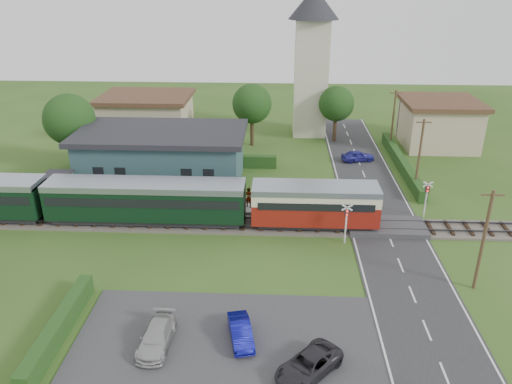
{
  "coord_description": "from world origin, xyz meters",
  "views": [
    {
      "loc": [
        1.24,
        -34.1,
        18.97
      ],
      "look_at": [
        -0.61,
        4.0,
        2.19
      ],
      "focal_mm": 35.0,
      "sensor_mm": 36.0,
      "label": 1
    }
  ],
  "objects_px": {
    "equipment_hut": "(59,187)",
    "station_building": "(163,156)",
    "car_park_blue": "(241,332)",
    "car_park_dark": "(309,365)",
    "car_on_road": "(358,156)",
    "house_east": "(438,123)",
    "car_park_silver": "(157,337)",
    "crossing_signal_far": "(427,194)",
    "pedestrian_far": "(88,192)",
    "church_tower": "(312,52)",
    "pedestrian_near": "(249,197)",
    "house_west": "(147,117)",
    "crossing_signal_near": "(346,218)",
    "train": "(107,199)"
  },
  "relations": [
    {
      "from": "equipment_hut",
      "to": "station_building",
      "type": "xyz_separation_m",
      "value": [
        8.0,
        5.79,
        0.95
      ]
    },
    {
      "from": "station_building",
      "to": "car_park_blue",
      "type": "bearing_deg",
      "value": -67.84
    },
    {
      "from": "car_park_blue",
      "to": "car_park_dark",
      "type": "height_order",
      "value": "car_park_dark"
    },
    {
      "from": "car_on_road",
      "to": "station_building",
      "type": "bearing_deg",
      "value": 95.82
    },
    {
      "from": "car_on_road",
      "to": "house_east",
      "type": "bearing_deg",
      "value": -71.75
    },
    {
      "from": "car_park_silver",
      "to": "car_park_dark",
      "type": "distance_m",
      "value": 8.44
    },
    {
      "from": "crossing_signal_far",
      "to": "car_park_blue",
      "type": "height_order",
      "value": "crossing_signal_far"
    },
    {
      "from": "car_park_dark",
      "to": "pedestrian_far",
      "type": "relative_size",
      "value": 2.26
    },
    {
      "from": "church_tower",
      "to": "crossing_signal_far",
      "type": "bearing_deg",
      "value": -69.98
    },
    {
      "from": "car_park_blue",
      "to": "house_east",
      "type": "bearing_deg",
      "value": 46.97
    },
    {
      "from": "station_building",
      "to": "pedestrian_far",
      "type": "relative_size",
      "value": 9.07
    },
    {
      "from": "car_park_blue",
      "to": "pedestrian_near",
      "type": "height_order",
      "value": "pedestrian_near"
    },
    {
      "from": "car_on_road",
      "to": "car_park_silver",
      "type": "bearing_deg",
      "value": 140.29
    },
    {
      "from": "car_on_road",
      "to": "house_west",
      "type": "bearing_deg",
      "value": 60.77
    },
    {
      "from": "church_tower",
      "to": "pedestrian_far",
      "type": "distance_m",
      "value": 31.85
    },
    {
      "from": "crossing_signal_near",
      "to": "car_on_road",
      "type": "xyz_separation_m",
      "value": [
        3.48,
        18.23,
        -1.48
      ]
    },
    {
      "from": "house_east",
      "to": "equipment_hut",
      "type": "bearing_deg",
      "value": -153.68
    },
    {
      "from": "crossing_signal_near",
      "to": "car_park_silver",
      "type": "xyz_separation_m",
      "value": [
        -11.69,
        -12.1,
        -1.49
      ]
    },
    {
      "from": "equipment_hut",
      "to": "car_park_blue",
      "type": "bearing_deg",
      "value": -44.57
    },
    {
      "from": "crossing_signal_near",
      "to": "car_park_blue",
      "type": "distance_m",
      "value": 13.55
    },
    {
      "from": "equipment_hut",
      "to": "car_park_blue",
      "type": "distance_m",
      "value": 24.32
    },
    {
      "from": "crossing_signal_near",
      "to": "pedestrian_near",
      "type": "distance_m",
      "value": 9.27
    },
    {
      "from": "car_park_blue",
      "to": "pedestrian_far",
      "type": "height_order",
      "value": "pedestrian_far"
    },
    {
      "from": "car_on_road",
      "to": "equipment_hut",
      "type": "bearing_deg",
      "value": 101.22
    },
    {
      "from": "equipment_hut",
      "to": "crossing_signal_far",
      "type": "bearing_deg",
      "value": -1.46
    },
    {
      "from": "car_park_dark",
      "to": "pedestrian_far",
      "type": "distance_m",
      "value": 26.94
    },
    {
      "from": "car_park_blue",
      "to": "car_park_silver",
      "type": "height_order",
      "value": "car_park_silver"
    },
    {
      "from": "church_tower",
      "to": "car_on_road",
      "type": "xyz_separation_m",
      "value": [
        4.88,
        -10.18,
        -9.57
      ]
    },
    {
      "from": "crossing_signal_near",
      "to": "car_park_silver",
      "type": "height_order",
      "value": "crossing_signal_near"
    },
    {
      "from": "house_west",
      "to": "car_park_silver",
      "type": "xyz_separation_m",
      "value": [
        9.71,
        -37.51,
        -2.14
      ]
    },
    {
      "from": "church_tower",
      "to": "train",
      "type": "bearing_deg",
      "value": -124.08
    },
    {
      "from": "equipment_hut",
      "to": "house_west",
      "type": "relative_size",
      "value": 0.24
    },
    {
      "from": "church_tower",
      "to": "car_park_dark",
      "type": "relative_size",
      "value": 4.41
    },
    {
      "from": "church_tower",
      "to": "car_park_silver",
      "type": "distance_m",
      "value": 42.88
    },
    {
      "from": "church_tower",
      "to": "pedestrian_near",
      "type": "height_order",
      "value": "church_tower"
    },
    {
      "from": "station_building",
      "to": "car_park_dark",
      "type": "xyz_separation_m",
      "value": [
        12.97,
        -25.25,
        -2.06
      ]
    },
    {
      "from": "station_building",
      "to": "house_east",
      "type": "distance_m",
      "value": 32.7
    },
    {
      "from": "crossing_signal_far",
      "to": "pedestrian_far",
      "type": "relative_size",
      "value": 1.86
    },
    {
      "from": "car_on_road",
      "to": "car_park_blue",
      "type": "xyz_separation_m",
      "value": [
        -10.58,
        -29.67,
        -0.04
      ]
    },
    {
      "from": "house_west",
      "to": "car_park_dark",
      "type": "distance_m",
      "value": 43.23
    },
    {
      "from": "crossing_signal_far",
      "to": "car_park_dark",
      "type": "bearing_deg",
      "value": -119.68
    },
    {
      "from": "house_east",
      "to": "church_tower",
      "type": "bearing_deg",
      "value": 165.07
    },
    {
      "from": "station_building",
      "to": "house_west",
      "type": "bearing_deg",
      "value": 109.65
    },
    {
      "from": "crossing_signal_near",
      "to": "station_building",
      "type": "bearing_deg",
      "value": 145.19
    },
    {
      "from": "church_tower",
      "to": "car_park_blue",
      "type": "xyz_separation_m",
      "value": [
        -5.69,
        -39.85,
        -9.61
      ]
    },
    {
      "from": "house_east",
      "to": "pedestrian_far",
      "type": "xyz_separation_m",
      "value": [
        -35.52,
        -18.68,
        -1.47
      ]
    },
    {
      "from": "church_tower",
      "to": "pedestrian_far",
      "type": "bearing_deg",
      "value": -132.13
    },
    {
      "from": "equipment_hut",
      "to": "train",
      "type": "distance_m",
      "value": 6.3
    },
    {
      "from": "equipment_hut",
      "to": "crossing_signal_near",
      "type": "xyz_separation_m",
      "value": [
        24.4,
        -5.61,
        0.39
      ]
    },
    {
      "from": "church_tower",
      "to": "pedestrian_near",
      "type": "xyz_separation_m",
      "value": [
        -6.26,
        -23.26,
        -8.87
      ]
    }
  ]
}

